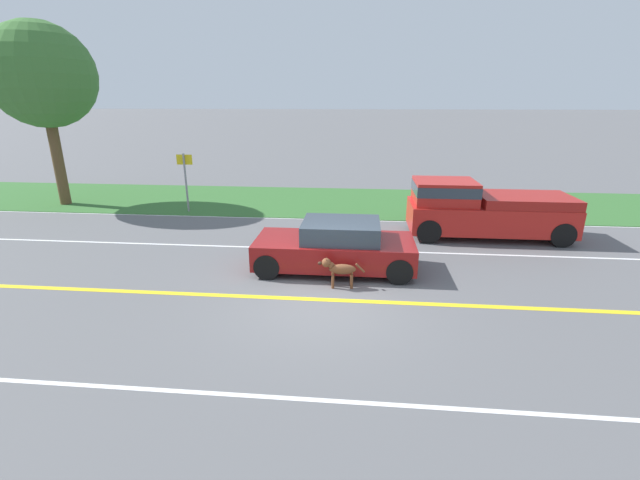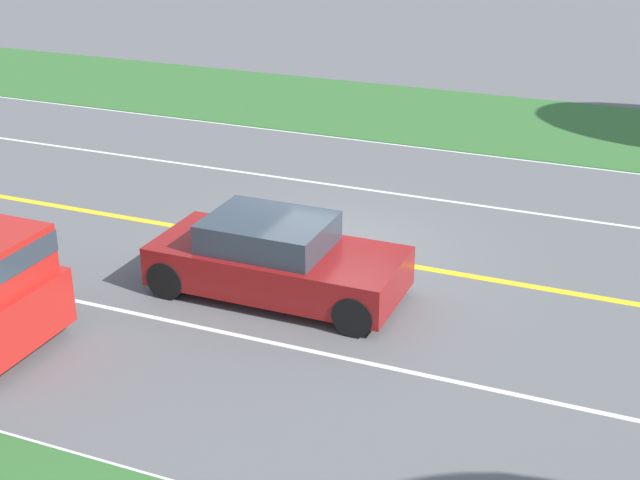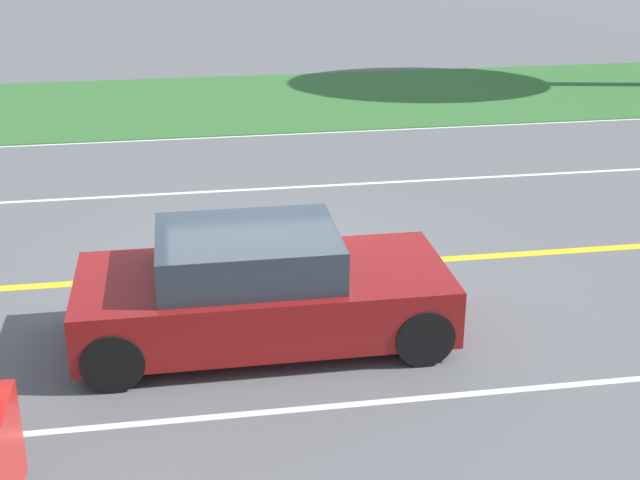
% 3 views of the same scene
% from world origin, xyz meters
% --- Properties ---
extents(ground_plane, '(400.00, 400.00, 0.00)m').
position_xyz_m(ground_plane, '(0.00, 0.00, 0.00)').
color(ground_plane, '#5B5B5E').
extents(centre_divider_line, '(0.18, 160.00, 0.01)m').
position_xyz_m(centre_divider_line, '(0.00, 0.00, 0.00)').
color(centre_divider_line, yellow).
rests_on(centre_divider_line, ground).
extents(lane_edge_line_right, '(0.14, 160.00, 0.01)m').
position_xyz_m(lane_edge_line_right, '(7.00, 0.00, 0.00)').
color(lane_edge_line_right, white).
rests_on(lane_edge_line_right, ground).
extents(lane_edge_line_left, '(0.14, 160.00, 0.01)m').
position_xyz_m(lane_edge_line_left, '(-7.00, 0.00, 0.00)').
color(lane_edge_line_left, white).
rests_on(lane_edge_line_left, ground).
extents(lane_dash_same_dir, '(0.10, 160.00, 0.01)m').
position_xyz_m(lane_dash_same_dir, '(3.50, 0.00, 0.00)').
color(lane_dash_same_dir, white).
rests_on(lane_dash_same_dir, ground).
extents(lane_dash_oncoming, '(0.10, 160.00, 0.01)m').
position_xyz_m(lane_dash_oncoming, '(-3.50, 0.00, 0.00)').
color(lane_dash_oncoming, white).
rests_on(lane_dash_oncoming, ground).
extents(grass_verge_left, '(6.00, 160.00, 0.03)m').
position_xyz_m(grass_verge_left, '(-10.00, 0.00, 0.01)').
color(grass_verge_left, '#33662D').
rests_on(grass_verge_left, ground).
extents(ego_car, '(1.91, 4.26, 1.37)m').
position_xyz_m(ego_car, '(1.93, -0.17, 0.65)').
color(ego_car, maroon).
rests_on(ego_car, ground).
extents(dog, '(0.27, 1.17, 0.78)m').
position_xyz_m(dog, '(0.75, -0.31, 0.48)').
color(dog, brown).
rests_on(dog, ground).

